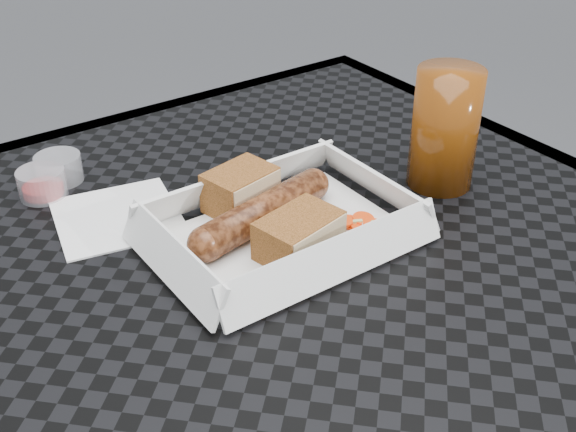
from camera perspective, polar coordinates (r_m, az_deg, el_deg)
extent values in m
cube|color=black|center=(0.67, -0.43, -4.29)|extent=(0.80, 0.80, 0.01)
cube|color=black|center=(0.97, -13.73, 6.61)|extent=(0.80, 0.03, 0.03)
cube|color=black|center=(0.92, 19.84, 3.95)|extent=(0.03, 0.80, 0.03)
cylinder|color=black|center=(1.29, 3.47, -4.68)|extent=(0.03, 0.03, 0.73)
cube|color=white|center=(0.70, -0.47, -1.58)|extent=(0.22, 0.15, 0.00)
cylinder|color=brown|center=(0.70, -2.03, 0.29)|extent=(0.15, 0.06, 0.03)
sphere|color=brown|center=(0.75, 1.96, 2.51)|extent=(0.03, 0.03, 0.03)
sphere|color=brown|center=(0.66, -6.56, -2.22)|extent=(0.03, 0.03, 0.03)
cube|color=brown|center=(0.73, -3.78, 2.09)|extent=(0.08, 0.06, 0.04)
cube|color=brown|center=(0.66, 0.87, -1.54)|extent=(0.08, 0.06, 0.04)
cylinder|color=#FA400A|center=(0.71, 5.24, -0.95)|extent=(0.02, 0.02, 0.00)
torus|color=white|center=(0.71, 6.05, -0.92)|extent=(0.02, 0.02, 0.00)
cube|color=#B2D17F|center=(0.72, 5.82, -0.58)|extent=(0.02, 0.02, 0.00)
cube|color=white|center=(0.75, -13.33, -0.04)|extent=(0.14, 0.14, 0.00)
cylinder|color=maroon|center=(0.80, -18.86, 2.46)|extent=(0.05, 0.05, 0.03)
cylinder|color=silver|center=(0.83, -17.65, 3.61)|extent=(0.05, 0.05, 0.03)
cylinder|color=#5F2B08|center=(0.78, 12.30, 6.76)|extent=(0.07, 0.07, 0.13)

